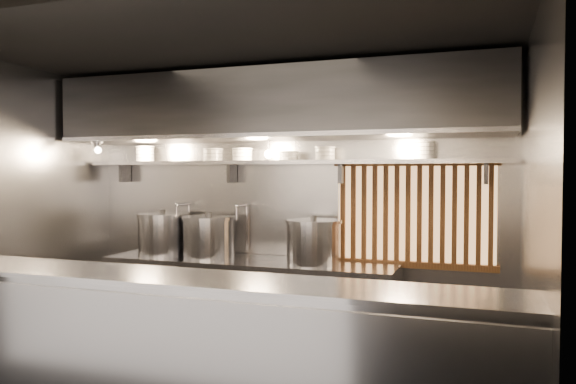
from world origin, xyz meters
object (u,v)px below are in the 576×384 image
Objects in this scene: pendant_bulb at (269,154)px; stock_pot_mid at (209,237)px; stock_pot_left at (163,234)px; heat_lamp at (97,145)px; stock_pot_right at (314,242)px.

pendant_bulb reaches higher than stock_pot_mid.
pendant_bulb is 1.47m from stock_pot_left.
heat_lamp reaches higher than stock_pot_mid.
stock_pot_left reaches higher than stock_pot_mid.
stock_pot_mid is 0.99× the size of stock_pot_right.
heat_lamp is 1.87× the size of pendant_bulb.
pendant_bulb is 0.26× the size of stock_pot_mid.
heat_lamp reaches higher than pendant_bulb.
heat_lamp is 1.83m from pendant_bulb.
stock_pot_mid is 1.15m from stock_pot_right.
heat_lamp is at bearing -169.00° from pendant_bulb.
heat_lamp is 0.48× the size of stock_pot_right.
stock_pot_mid is at bearing 14.60° from heat_lamp.
stock_pot_left is at bearing 28.26° from heat_lamp.
pendant_bulb reaches higher than stock_pot_right.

